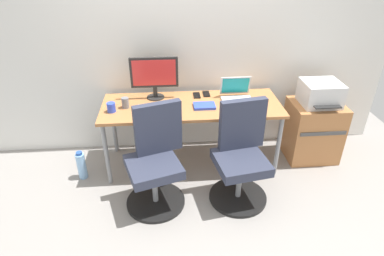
{
  "coord_description": "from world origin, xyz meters",
  "views": [
    {
      "loc": [
        -0.24,
        -2.93,
        2.13
      ],
      "look_at": [
        0.0,
        -0.05,
        0.46
      ],
      "focal_mm": 30.5,
      "sensor_mm": 36.0,
      "label": 1
    }
  ],
  "objects_px": {
    "office_chair_left": "(156,162)",
    "desktop_monitor": "(154,75)",
    "printer": "(320,93)",
    "water_bottle_on_floor": "(82,165)",
    "office_chair_right": "(241,158)",
    "side_cabinet": "(312,130)",
    "coffee_mug": "(111,107)",
    "open_laptop": "(236,94)"
  },
  "relations": [
    {
      "from": "office_chair_left",
      "to": "desktop_monitor",
      "type": "bearing_deg",
      "value": 89.45
    },
    {
      "from": "printer",
      "to": "water_bottle_on_floor",
      "type": "height_order",
      "value": "printer"
    },
    {
      "from": "office_chair_left",
      "to": "printer",
      "type": "bearing_deg",
      "value": 18.9
    },
    {
      "from": "office_chair_right",
      "to": "side_cabinet",
      "type": "distance_m",
      "value": 1.1
    },
    {
      "from": "office_chair_left",
      "to": "coffee_mug",
      "type": "distance_m",
      "value": 0.7
    },
    {
      "from": "office_chair_left",
      "to": "coffee_mug",
      "type": "height_order",
      "value": "office_chair_left"
    },
    {
      "from": "desktop_monitor",
      "to": "coffee_mug",
      "type": "distance_m",
      "value": 0.54
    },
    {
      "from": "office_chair_left",
      "to": "desktop_monitor",
      "type": "height_order",
      "value": "desktop_monitor"
    },
    {
      "from": "coffee_mug",
      "to": "water_bottle_on_floor",
      "type": "bearing_deg",
      "value": -166.62
    },
    {
      "from": "printer",
      "to": "water_bottle_on_floor",
      "type": "distance_m",
      "value": 2.55
    },
    {
      "from": "water_bottle_on_floor",
      "to": "open_laptop",
      "type": "distance_m",
      "value": 1.74
    },
    {
      "from": "printer",
      "to": "desktop_monitor",
      "type": "xyz_separation_m",
      "value": [
        -1.69,
        0.18,
        0.19
      ]
    },
    {
      "from": "office_chair_right",
      "to": "desktop_monitor",
      "type": "distance_m",
      "value": 1.19
    },
    {
      "from": "water_bottle_on_floor",
      "to": "open_laptop",
      "type": "xyz_separation_m",
      "value": [
        1.6,
        0.26,
        0.61
      ]
    },
    {
      "from": "office_chair_left",
      "to": "open_laptop",
      "type": "height_order",
      "value": "office_chair_left"
    },
    {
      "from": "office_chair_left",
      "to": "side_cabinet",
      "type": "height_order",
      "value": "office_chair_left"
    },
    {
      "from": "desktop_monitor",
      "to": "water_bottle_on_floor",
      "type": "bearing_deg",
      "value": -154.4
    },
    {
      "from": "side_cabinet",
      "to": "printer",
      "type": "xyz_separation_m",
      "value": [
        0.0,
        -0.0,
        0.44
      ]
    },
    {
      "from": "open_laptop",
      "to": "office_chair_right",
      "type": "bearing_deg",
      "value": -96.33
    },
    {
      "from": "desktop_monitor",
      "to": "open_laptop",
      "type": "height_order",
      "value": "desktop_monitor"
    },
    {
      "from": "office_chair_right",
      "to": "open_laptop",
      "type": "distance_m",
      "value": 0.73
    },
    {
      "from": "office_chair_left",
      "to": "printer",
      "type": "distance_m",
      "value": 1.82
    },
    {
      "from": "printer",
      "to": "water_bottle_on_floor",
      "type": "bearing_deg",
      "value": -175.46
    },
    {
      "from": "open_laptop",
      "to": "coffee_mug",
      "type": "bearing_deg",
      "value": -171.88
    },
    {
      "from": "water_bottle_on_floor",
      "to": "desktop_monitor",
      "type": "relative_size",
      "value": 0.65
    },
    {
      "from": "printer",
      "to": "open_laptop",
      "type": "bearing_deg",
      "value": 175.49
    },
    {
      "from": "office_chair_left",
      "to": "printer",
      "type": "height_order",
      "value": "office_chair_left"
    },
    {
      "from": "side_cabinet",
      "to": "printer",
      "type": "relative_size",
      "value": 1.61
    },
    {
      "from": "side_cabinet",
      "to": "water_bottle_on_floor",
      "type": "xyz_separation_m",
      "value": [
        -2.46,
        -0.2,
        -0.18
      ]
    },
    {
      "from": "desktop_monitor",
      "to": "coffee_mug",
      "type": "relative_size",
      "value": 5.22
    },
    {
      "from": "coffee_mug",
      "to": "office_chair_right",
      "type": "bearing_deg",
      "value": -21.76
    },
    {
      "from": "office_chair_right",
      "to": "desktop_monitor",
      "type": "height_order",
      "value": "desktop_monitor"
    },
    {
      "from": "office_chair_left",
      "to": "side_cabinet",
      "type": "relative_size",
      "value": 1.46
    },
    {
      "from": "water_bottle_on_floor",
      "to": "printer",
      "type": "bearing_deg",
      "value": 4.54
    },
    {
      "from": "office_chair_left",
      "to": "open_laptop",
      "type": "distance_m",
      "value": 1.11
    },
    {
      "from": "printer",
      "to": "coffee_mug",
      "type": "height_order",
      "value": "printer"
    },
    {
      "from": "office_chair_right",
      "to": "coffee_mug",
      "type": "distance_m",
      "value": 1.3
    },
    {
      "from": "open_laptop",
      "to": "printer",
      "type": "bearing_deg",
      "value": -4.51
    },
    {
      "from": "office_chair_left",
      "to": "water_bottle_on_floor",
      "type": "height_order",
      "value": "office_chair_left"
    },
    {
      "from": "office_chair_right",
      "to": "desktop_monitor",
      "type": "xyz_separation_m",
      "value": [
        -0.76,
        0.75,
        0.53
      ]
    },
    {
      "from": "water_bottle_on_floor",
      "to": "open_laptop",
      "type": "height_order",
      "value": "open_laptop"
    },
    {
      "from": "office_chair_right",
      "to": "side_cabinet",
      "type": "height_order",
      "value": "office_chair_right"
    }
  ]
}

